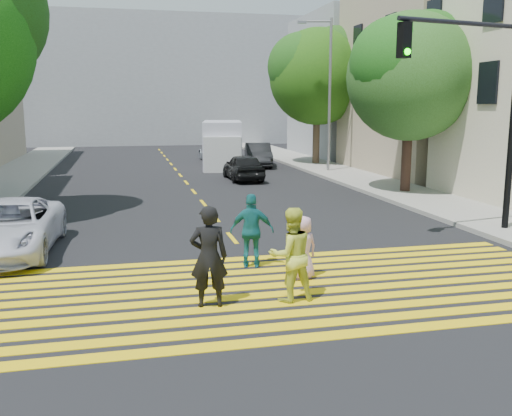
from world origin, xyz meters
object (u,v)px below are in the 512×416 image
object	(u,v)px
pedestrian_child	(303,247)
dark_car_parked	(258,155)
white_van	(222,146)
white_sedan	(8,227)
pedestrian_extra	(252,231)
silver_car	(217,152)
tree_right_far	(319,71)
traffic_signal	(485,93)
tree_right_near	(411,70)
dark_car_near	(243,167)
pedestrian_woman	(291,255)
pedestrian_man	(209,257)

from	to	relation	value
pedestrian_child	dark_car_parked	world-z (taller)	dark_car_parked
dark_car_parked	white_van	xyz separation A→B (m)	(-2.24, -0.17, 0.60)
pedestrian_child	white_sedan	size ratio (longest dim) A/B	0.28
pedestrian_extra	silver_car	distance (m)	25.34
dark_car_parked	silver_car	bearing A→B (deg)	126.64
tree_right_far	traffic_signal	bearing A→B (deg)	-95.79
tree_right_near	dark_car_near	size ratio (longest dim) A/B	1.94
pedestrian_woman	pedestrian_child	distance (m)	1.48
white_sedan	traffic_signal	size ratio (longest dim) A/B	0.78
silver_car	dark_car_parked	bearing A→B (deg)	113.35
tree_right_near	pedestrian_man	bearing A→B (deg)	-130.91
pedestrian_child	pedestrian_extra	bearing A→B (deg)	-66.74
pedestrian_woman	pedestrian_extra	world-z (taller)	pedestrian_woman
tree_right_near	white_van	bearing A→B (deg)	115.90
pedestrian_child	dark_car_near	world-z (taller)	pedestrian_child
silver_car	pedestrian_extra	bearing A→B (deg)	78.47
pedestrian_extra	traffic_signal	xyz separation A→B (m)	(6.94, 1.62, 3.20)
tree_right_near	pedestrian_child	xyz separation A→B (m)	(-7.88, -10.39, -4.43)
tree_right_near	traffic_signal	bearing A→B (deg)	-103.36
pedestrian_child	white_sedan	xyz separation A→B (m)	(-6.61, 3.69, -0.02)
pedestrian_woman	dark_car_near	xyz separation A→B (m)	(2.76, 17.67, -0.25)
silver_car	traffic_signal	world-z (taller)	traffic_signal
pedestrian_woman	pedestrian_man	bearing A→B (deg)	-7.38
tree_right_far	silver_car	size ratio (longest dim) A/B	1.91
pedestrian_woman	silver_car	xyz separation A→B (m)	(3.02, 27.57, -0.27)
pedestrian_man	pedestrian_extra	bearing A→B (deg)	-113.36
tree_right_far	silver_car	distance (m)	8.56
tree_right_near	pedestrian_child	world-z (taller)	tree_right_near
tree_right_far	dark_car_near	xyz separation A→B (m)	(-5.95, -6.01, -5.05)
white_van	traffic_signal	distance (m)	20.20
pedestrian_child	pedestrian_extra	size ratio (longest dim) A/B	0.81
pedestrian_man	silver_car	distance (m)	27.93
dark_car_near	traffic_signal	distance (m)	14.58
pedestrian_child	dark_car_near	bearing A→B (deg)	-111.53
traffic_signal	white_van	bearing A→B (deg)	90.56
pedestrian_child	white_van	distance (m)	22.46
pedestrian_woman	silver_car	size ratio (longest dim) A/B	0.41
pedestrian_woman	white_sedan	xyz separation A→B (m)	(-5.95, 5.00, -0.24)
silver_car	white_van	bearing A→B (deg)	81.57
white_sedan	white_van	xyz separation A→B (m)	(8.68, 18.66, 0.63)
dark_car_parked	pedestrian_man	bearing A→B (deg)	-96.27
pedestrian_man	traffic_signal	xyz separation A→B (m)	(8.30, 4.03, 3.09)
pedestrian_extra	white_sedan	bearing A→B (deg)	-10.19
traffic_signal	dark_car_parked	bearing A→B (deg)	84.11
traffic_signal	dark_car_near	bearing A→B (deg)	95.26
dark_car_parked	pedestrian_child	bearing A→B (deg)	-91.74
tree_right_far	white_van	bearing A→B (deg)	-179.81
pedestrian_woman	tree_right_near	bearing A→B (deg)	-132.57
pedestrian_man	traffic_signal	distance (m)	9.73
pedestrian_man	pedestrian_woman	size ratio (longest dim) A/B	1.06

